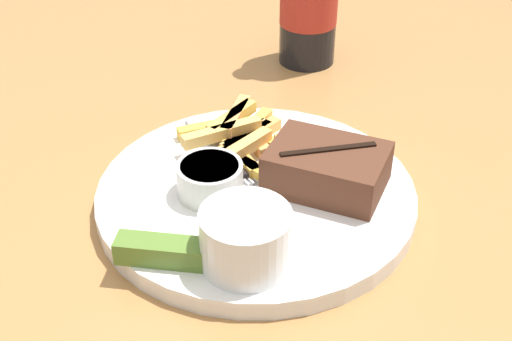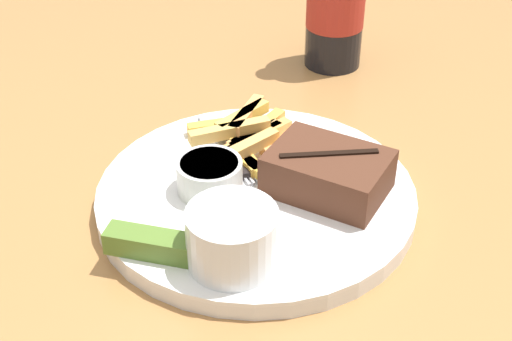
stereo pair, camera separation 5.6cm
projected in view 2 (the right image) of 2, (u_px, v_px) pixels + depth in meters
name	position (u px, v px, depth m)	size (l,w,h in m)	color
dining_table	(256.00, 255.00, 0.70)	(1.53, 1.35, 0.77)	#A87542
dinner_plate	(256.00, 196.00, 0.66)	(0.29, 0.29, 0.02)	white
steak_portion	(328.00, 172.00, 0.64)	(0.11, 0.08, 0.04)	#512D1E
fries_pile	(253.00, 137.00, 0.71)	(0.14, 0.11, 0.02)	#F2B540
coleslaw_cup	(232.00, 234.00, 0.56)	(0.07, 0.07, 0.05)	white
dipping_sauce_cup	(210.00, 175.00, 0.64)	(0.06, 0.06, 0.03)	silver
pickle_spear	(155.00, 245.00, 0.57)	(0.08, 0.05, 0.02)	#567A2D
fork_utensil	(225.00, 145.00, 0.71)	(0.12, 0.08, 0.00)	#B7B7BC
knife_utensil	(287.00, 170.00, 0.67)	(0.13, 0.13, 0.01)	#B7B7BC
beer_bottle	(336.00, 2.00, 0.85)	(0.07, 0.07, 0.23)	black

